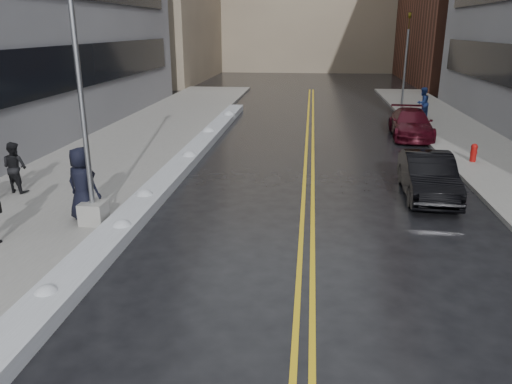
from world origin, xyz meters
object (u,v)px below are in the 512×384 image
(pedestrian_b, at_px, (15,167))
(pedestrian_east, at_px, (423,103))
(traffic_signal, at_px, (406,58))
(fire_hydrant, at_px, (474,152))
(car_maroon, at_px, (411,124))
(lamppost, at_px, (85,138))
(pedestrian_c, at_px, (82,184))
(car_black, at_px, (428,176))

(pedestrian_b, distance_m, pedestrian_east, 22.28)
(traffic_signal, height_order, pedestrian_east, traffic_signal)
(fire_hydrant, relative_size, traffic_signal, 0.12)
(traffic_signal, height_order, pedestrian_b, traffic_signal)
(fire_hydrant, xyz_separation_m, car_maroon, (-1.50, 5.27, 0.13))
(lamppost, xyz_separation_m, car_maroon, (10.80, 13.27, -1.85))
(pedestrian_b, height_order, pedestrian_c, pedestrian_c)
(fire_hydrant, relative_size, pedestrian_b, 0.44)
(fire_hydrant, distance_m, pedestrian_c, 14.85)
(lamppost, height_order, traffic_signal, lamppost)
(fire_hydrant, bearing_deg, pedestrian_east, 90.13)
(lamppost, xyz_separation_m, pedestrian_east, (12.28, 18.00, -1.48))
(car_maroon, bearing_deg, fire_hydrant, -70.90)
(lamppost, xyz_separation_m, pedestrian_b, (-3.61, 2.37, -1.56))
(fire_hydrant, xyz_separation_m, car_black, (-2.67, -4.21, 0.15))
(pedestrian_c, xyz_separation_m, car_maroon, (11.15, 13.02, -0.50))
(pedestrian_c, height_order, car_black, pedestrian_c)
(car_black, distance_m, car_maroon, 9.55)
(pedestrian_c, xyz_separation_m, car_black, (9.98, 3.54, -0.48))
(traffic_signal, bearing_deg, lamppost, -118.21)
(pedestrian_east, height_order, car_black, pedestrian_east)
(pedestrian_b, bearing_deg, car_black, -158.57)
(lamppost, height_order, pedestrian_b, lamppost)
(pedestrian_b, height_order, car_maroon, pedestrian_b)
(pedestrian_b, relative_size, pedestrian_east, 0.91)
(traffic_signal, relative_size, pedestrian_c, 2.92)
(fire_hydrant, height_order, car_maroon, car_maroon)
(fire_hydrant, height_order, car_black, car_black)
(pedestrian_c, bearing_deg, traffic_signal, -99.86)
(pedestrian_c, bearing_deg, lamppost, 164.35)
(traffic_signal, distance_m, pedestrian_b, 25.07)
(car_black, xyz_separation_m, car_maroon, (1.17, 9.48, -0.02))
(car_maroon, bearing_deg, pedestrian_b, -139.70)
(fire_hydrant, distance_m, car_black, 4.99)
(fire_hydrant, height_order, pedestrian_b, pedestrian_b)
(fire_hydrant, bearing_deg, car_black, -122.35)
(traffic_signal, height_order, car_black, traffic_signal)
(pedestrian_east, relative_size, car_maroon, 0.39)
(fire_hydrant, relative_size, car_black, 0.17)
(pedestrian_c, height_order, car_maroon, pedestrian_c)
(fire_hydrant, relative_size, car_maroon, 0.16)
(lamppost, height_order, car_maroon, lamppost)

